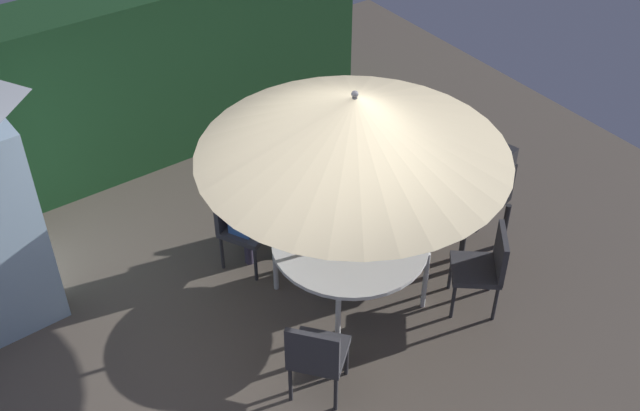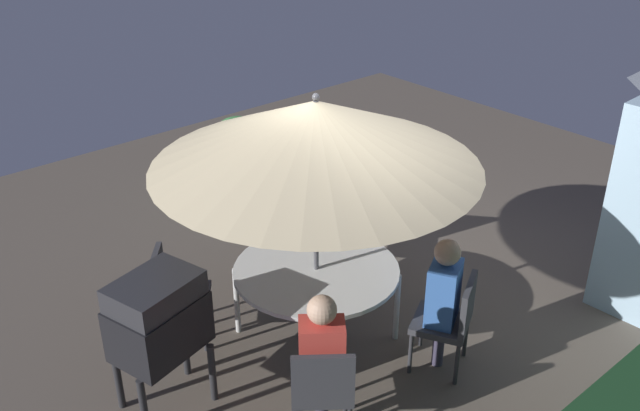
{
  "view_description": "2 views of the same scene",
  "coord_description": "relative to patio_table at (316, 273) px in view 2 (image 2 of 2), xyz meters",
  "views": [
    {
      "loc": [
        -2.51,
        -4.36,
        5.59
      ],
      "look_at": [
        0.71,
        0.18,
        1.15
      ],
      "focal_mm": 43.92,
      "sensor_mm": 36.0,
      "label": 1
    },
    {
      "loc": [
        4.37,
        4.01,
        4.12
      ],
      "look_at": [
        0.68,
        -0.23,
        1.19
      ],
      "focal_mm": 39.47,
      "sensor_mm": 36.0,
      "label": 2
    }
  ],
  "objects": [
    {
      "name": "patio_table",
      "position": [
        0.0,
        0.0,
        0.0
      ],
      "size": [
        1.49,
        1.49,
        0.73
      ],
      "color": "white",
      "rests_on": "ground"
    },
    {
      "name": "chair_toward_hedge",
      "position": [
        -0.95,
        -0.79,
        -0.17
      ],
      "size": [
        0.65,
        0.65,
        0.9
      ],
      "color": "#38383D",
      "rests_on": "ground"
    },
    {
      "name": "person_in_blue",
      "position": [
        -0.54,
        1.01,
        0.1
      ],
      "size": [
        0.41,
        0.37,
        1.26
      ],
      "color": "#3866B2",
      "rests_on": "ground"
    },
    {
      "name": "chair_toward_house",
      "position": [
        1.0,
        -0.82,
        -0.17
      ],
      "size": [
        0.65,
        0.65,
        0.9
      ],
      "color": "#38383D",
      "rests_on": "ground"
    },
    {
      "name": "bbq_grill",
      "position": [
        1.5,
        -0.12,
        0.16
      ],
      "size": [
        0.8,
        0.66,
        1.2
      ],
      "color": "black",
      "rests_on": "ground"
    },
    {
      "name": "patio_umbrella",
      "position": [
        0.0,
        -0.0,
        1.33
      ],
      "size": [
        2.75,
        2.75,
        2.36
      ],
      "color": "#4C4C51",
      "rests_on": "ground"
    },
    {
      "name": "person_in_red",
      "position": [
        0.75,
        0.93,
        0.1
      ],
      "size": [
        0.42,
        0.4,
        1.26
      ],
      "color": "#CC3D33",
      "rests_on": "ground"
    },
    {
      "name": "chair_far_side",
      "position": [
        -0.58,
        1.09,
        -0.17
      ],
      "size": [
        0.62,
        0.63,
        0.9
      ],
      "color": "#38383D",
      "rests_on": "ground"
    },
    {
      "name": "potted_plant_by_shed",
      "position": [
        -1.28,
        -3.02,
        -0.12
      ],
      "size": [
        0.77,
        0.77,
        1.0
      ],
      "color": "#936651",
      "rests_on": "ground"
    },
    {
      "name": "chair_near_shed",
      "position": [
        0.8,
        1.0,
        -0.17
      ],
      "size": [
        0.65,
        0.65,
        0.9
      ],
      "color": "#38383D",
      "rests_on": "ground"
    },
    {
      "name": "ground_plane",
      "position": [
        -0.93,
        0.0,
        -0.69
      ],
      "size": [
        11.0,
        11.0,
        0.0
      ],
      "primitive_type": "plane",
      "color": "brown"
    }
  ]
}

